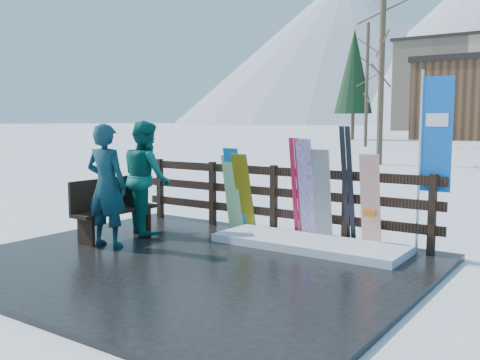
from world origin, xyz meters
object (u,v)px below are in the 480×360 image
Objects in this scene: snowboard_0 at (235,190)px; snowboard_3 at (306,190)px; bench at (112,206)px; snowboard_1 at (232,193)px; snowboard_4 at (322,197)px; person_front at (107,186)px; person_back at (146,177)px; rental_flag at (433,141)px; snowboard_2 at (244,193)px; snowboard_5 at (370,202)px.

snowboard_3 reaches higher than snowboard_0.
bench is 1.13× the size of snowboard_1.
snowboard_4 is at bearing 0.00° from snowboard_0.
person_back reaches higher than person_front.
snowboard_3 is at bearing -149.02° from person_front.
bench is at bearing 100.43° from person_back.
rental_flag reaches higher than snowboard_3.
snowboard_0 is 0.77× the size of person_back.
snowboard_1 is (-0.06, 0.00, -0.06)m from snowboard_0.
snowboard_3 is (2.68, 1.58, 0.29)m from bench.
snowboard_2 is 0.96× the size of snowboard_5.
snowboard_3 is (1.36, 0.00, 0.09)m from snowboard_0.
snowboard_5 is (2.47, 0.00, 0.05)m from snowboard_1.
rental_flag is (3.25, 0.27, 0.95)m from snowboard_1.
rental_flag is (4.51, 1.85, 1.09)m from bench.
snowboard_2 is 1.46m from snowboard_4.
snowboard_5 is (3.73, 1.58, 0.19)m from bench.
rental_flag is (3.19, 0.27, 0.89)m from snowboard_0.
snowboard_3 is 1.11× the size of snowboard_4.
snowboard_1 reaches higher than bench.
bench is 2.07m from snowboard_0.
bench is 4.99m from rental_flag.
snowboard_1 is 0.81× the size of snowboard_3.
snowboard_3 is at bearing 0.00° from snowboard_1.
bench is 4.06m from snowboard_5.
snowboard_2 is at bearing 0.00° from snowboard_1.
snowboard_5 reaches higher than snowboard_1.
snowboard_5 is 1.22m from rental_flag.
snowboard_3 is 0.86× the size of person_back.
snowboard_5 is 0.77× the size of person_front.
snowboard_1 is at bearing -108.02° from person_back.
snowboard_2 is at bearing 180.00° from snowboard_3.
snowboard_0 is at bearing -175.16° from rental_flag.
snowboard_4 is 1.03× the size of snowboard_5.
person_back reaches higher than bench.
snowboard_1 is 0.70× the size of person_back.
snowboard_0 reaches higher than snowboard_2.
snowboard_2 is at bearing 180.00° from snowboard_5.
rental_flag is 4.55m from person_back.
rental_flag is 4.76m from person_front.
bench is at bearing -129.90° from snowboard_0.
person_front is 1.06m from person_back.
snowboard_1 is at bearing -175.25° from rental_flag.
snowboard_3 is at bearing -171.60° from rental_flag.
snowboard_3 is at bearing 0.00° from snowboard_0.
person_back reaches higher than snowboard_3.
bench is at bearing -157.71° from rental_flag.
snowboard_3 reaches higher than bench.
snowboard_3 is 0.89× the size of person_front.
snowboard_5 is at bearing -135.42° from person_back.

